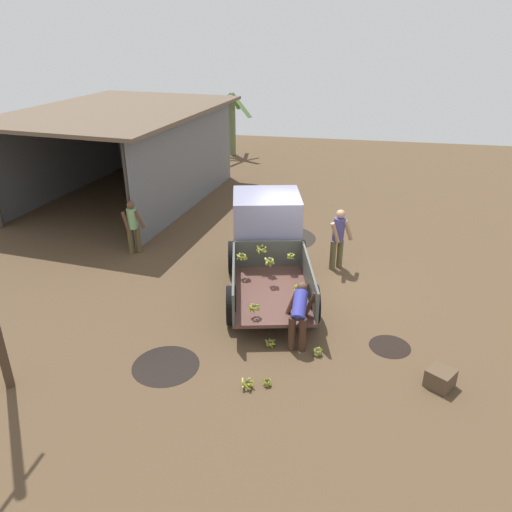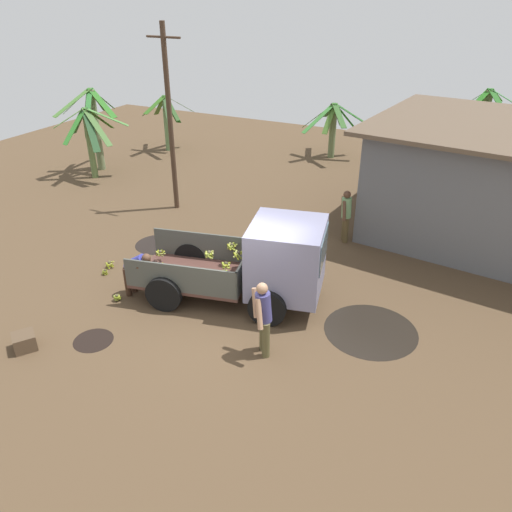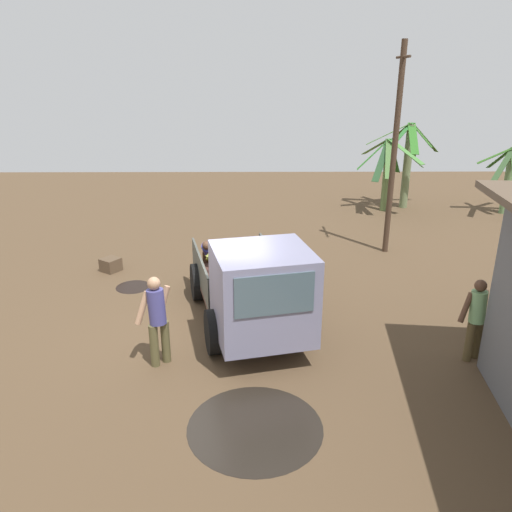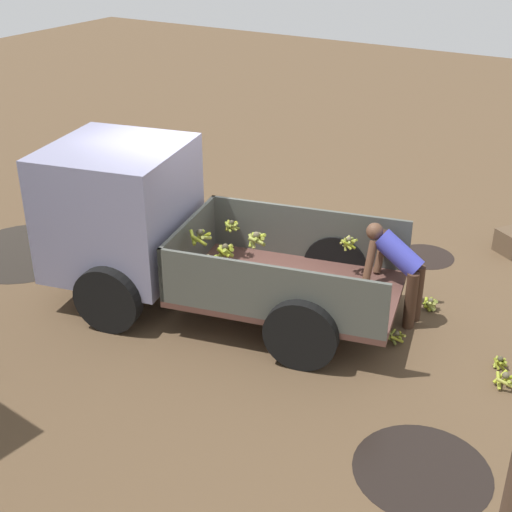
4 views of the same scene
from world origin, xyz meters
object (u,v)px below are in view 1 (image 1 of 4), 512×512
object	(u,v)px
banana_bunch_on_ground_0	(267,382)
cargo_truck	(267,236)
banana_bunch_on_ground_1	(317,351)
banana_bunch_on_ground_3	(270,343)
person_bystander_near_shed	(133,225)
banana_bunch_on_ground_2	(247,383)
wooden_crate_0	(440,378)
person_worker_loading	(299,313)
person_foreground_visitor	(338,236)

from	to	relation	value
banana_bunch_on_ground_0	cargo_truck	bearing A→B (deg)	9.98
banana_bunch_on_ground_1	banana_bunch_on_ground_3	size ratio (longest dim) A/B	0.91
person_bystander_near_shed	banana_bunch_on_ground_2	bearing A→B (deg)	10.75
banana_bunch_on_ground_0	banana_bunch_on_ground_1	xyz separation A→B (m)	(1.13, -0.85, 0.01)
banana_bunch_on_ground_3	wooden_crate_0	bearing A→B (deg)	-100.49
person_bystander_near_shed	banana_bunch_on_ground_3	xyz separation A→B (m)	(-3.90, -4.69, -0.79)
banana_bunch_on_ground_3	cargo_truck	bearing A→B (deg)	11.07
person_worker_loading	banana_bunch_on_ground_3	xyz separation A→B (m)	(-0.25, 0.56, -0.66)
person_foreground_visitor	person_bystander_near_shed	distance (m)	5.88
wooden_crate_0	banana_bunch_on_ground_0	bearing A→B (deg)	100.80
person_foreground_visitor	banana_bunch_on_ground_1	bearing A→B (deg)	-41.74
person_bystander_near_shed	wooden_crate_0	bearing A→B (deg)	30.90
wooden_crate_0	person_bystander_near_shed	bearing A→B (deg)	60.60
person_foreground_visitor	person_bystander_near_shed	size ratio (longest dim) A/B	1.07
cargo_truck	person_worker_loading	bearing A→B (deg)	-171.28
person_bystander_near_shed	wooden_crate_0	world-z (taller)	person_bystander_near_shed
person_foreground_visitor	banana_bunch_on_ground_2	distance (m)	5.61
person_foreground_visitor	banana_bunch_on_ground_0	distance (m)	5.40
banana_bunch_on_ground_2	person_foreground_visitor	bearing A→B (deg)	-14.55
banana_bunch_on_ground_0	banana_bunch_on_ground_1	world-z (taller)	banana_bunch_on_ground_1
person_foreground_visitor	person_bystander_near_shed	xyz separation A→B (m)	(-0.10, 5.88, -0.06)
person_foreground_visitor	person_bystander_near_shed	world-z (taller)	person_foreground_visitor
person_worker_loading	person_bystander_near_shed	distance (m)	6.40
person_bystander_near_shed	wooden_crate_0	distance (m)	9.23
person_foreground_visitor	wooden_crate_0	distance (m)	5.15
banana_bunch_on_ground_2	banana_bunch_on_ground_3	distance (m)	1.38
banana_bunch_on_ground_1	banana_bunch_on_ground_2	size ratio (longest dim) A/B	0.82
banana_bunch_on_ground_1	person_bystander_near_shed	bearing A→B (deg)	54.97
person_bystander_near_shed	banana_bunch_on_ground_1	bearing A→B (deg)	25.27
banana_bunch_on_ground_0	banana_bunch_on_ground_2	xyz separation A→B (m)	(-0.14, 0.35, 0.03)
person_foreground_visitor	cargo_truck	bearing A→B (deg)	-108.05
person_worker_loading	banana_bunch_on_ground_0	world-z (taller)	person_worker_loading
banana_bunch_on_ground_2	banana_bunch_on_ground_3	xyz separation A→B (m)	(1.36, -0.20, -0.01)
cargo_truck	person_bystander_near_shed	world-z (taller)	cargo_truck
cargo_truck	banana_bunch_on_ground_0	world-z (taller)	cargo_truck
banana_bunch_on_ground_2	wooden_crate_0	xyz separation A→B (m)	(0.74, -3.53, 0.06)
cargo_truck	person_bystander_near_shed	size ratio (longest dim) A/B	3.00
person_foreground_visitor	banana_bunch_on_ground_0	xyz separation A→B (m)	(-5.23, 1.04, -0.88)
banana_bunch_on_ground_0	wooden_crate_0	xyz separation A→B (m)	(0.61, -3.18, 0.10)
person_foreground_visitor	banana_bunch_on_ground_3	size ratio (longest dim) A/B	7.44
banana_bunch_on_ground_0	banana_bunch_on_ground_2	bearing A→B (deg)	111.39
person_worker_loading	banana_bunch_on_ground_2	world-z (taller)	person_worker_loading
banana_bunch_on_ground_1	person_worker_loading	bearing A→B (deg)	52.50
cargo_truck	wooden_crate_0	xyz separation A→B (m)	(-3.91, -3.97, -0.94)
banana_bunch_on_ground_0	banana_bunch_on_ground_2	size ratio (longest dim) A/B	0.69
banana_bunch_on_ground_2	wooden_crate_0	world-z (taller)	wooden_crate_0
banana_bunch_on_ground_0	wooden_crate_0	size ratio (longest dim) A/B	0.40
person_foreground_visitor	banana_bunch_on_ground_2	world-z (taller)	person_foreground_visitor
person_foreground_visitor	banana_bunch_on_ground_3	distance (m)	4.26
cargo_truck	wooden_crate_0	world-z (taller)	cargo_truck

